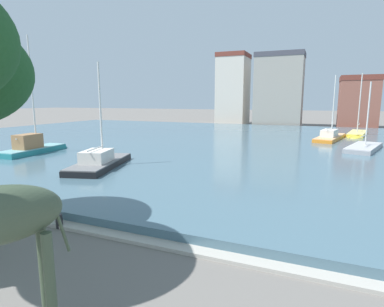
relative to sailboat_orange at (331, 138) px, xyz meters
The scene contains 11 objects.
harbor_water 8.71m from the sailboat_orange, 141.66° to the right, with size 76.73×44.64×0.42m, color #476675.
quay_edge_coping 28.79m from the sailboat_orange, 103.72° to the right, with size 76.73×0.50×0.12m, color #ADA89E.
sailboat_orange is the anchor object (origin of this frame).
sailboat_black 24.54m from the sailboat_orange, 123.67° to the right, with size 3.67×6.95×6.74m.
sailboat_yellow 5.70m from the sailboat_orange, 59.89° to the left, with size 2.97×8.09×7.54m.
sailboat_teal 28.41m from the sailboat_orange, 139.63° to the right, with size 2.12×6.34×9.27m.
sailboat_grey 6.90m from the sailboat_orange, 68.92° to the right, with size 3.66×7.08×5.97m.
mooring_bollard 29.66m from the sailboat_orange, 108.53° to the right, with size 0.24×0.24×0.50m, color #232326.
townhouse_end_terrace 28.11m from the sailboat_orange, 127.64° to the left, with size 5.38×6.04×12.97m.
townhouse_wide_warehouse 22.34m from the sailboat_orange, 112.29° to the left, with size 8.00×5.41×12.39m.
townhouse_narrow_midrow 21.79m from the sailboat_orange, 78.85° to the left, with size 5.72×6.22×8.30m.
Camera 1 is at (5.74, 0.46, 4.47)m, focal length 28.95 mm.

